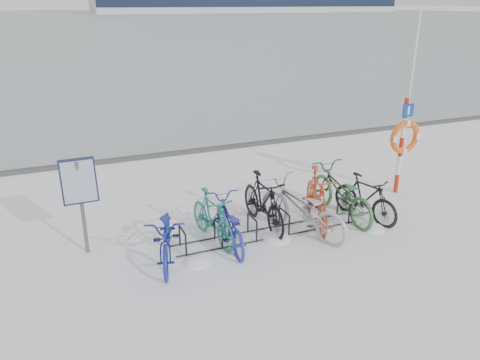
% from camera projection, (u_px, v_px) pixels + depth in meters
% --- Properties ---
extents(ground, '(900.00, 900.00, 0.00)m').
position_uv_depth(ground, '(268.00, 234.00, 9.58)').
color(ground, white).
rests_on(ground, ground).
extents(ice_sheet, '(400.00, 298.00, 0.02)m').
position_uv_depth(ice_sheet, '(50.00, 17.00, 143.51)').
color(ice_sheet, '#94A0A8').
rests_on(ice_sheet, ground).
extents(quay_edge, '(400.00, 0.25, 0.10)m').
position_uv_depth(quay_edge, '(187.00, 152.00, 14.66)').
color(quay_edge, '#3F3F42').
rests_on(quay_edge, ground).
extents(bike_rack, '(4.00, 0.48, 0.46)m').
position_uv_depth(bike_rack, '(268.00, 226.00, 9.51)').
color(bike_rack, black).
rests_on(bike_rack, ground).
extents(info_board, '(0.63, 0.25, 1.87)m').
position_uv_depth(info_board, '(79.00, 187.00, 8.38)').
color(info_board, '#595B5E').
rests_on(info_board, ground).
extents(lifebuoy_station, '(0.82, 0.23, 4.28)m').
position_uv_depth(lifebuoy_station, '(404.00, 137.00, 11.12)').
color(lifebuoy_station, '#AB230D').
rests_on(lifebuoy_station, ground).
extents(bike_0, '(1.16, 2.05, 1.02)m').
position_uv_depth(bike_0, '(167.00, 234.00, 8.47)').
color(bike_0, navy).
rests_on(bike_0, ground).
extents(bike_1, '(0.73, 1.78, 1.04)m').
position_uv_depth(bike_1, '(212.00, 216.00, 9.17)').
color(bike_1, '#20746A').
rests_on(bike_1, ground).
extents(bike_2, '(0.82, 1.91, 0.97)m').
position_uv_depth(bike_2, '(229.00, 222.00, 9.01)').
color(bike_2, '#252D95').
rests_on(bike_2, ground).
extents(bike_3, '(0.55, 1.94, 1.17)m').
position_uv_depth(bike_3, '(263.00, 200.00, 9.73)').
color(bike_3, black).
rests_on(bike_3, ground).
extents(bike_4, '(1.53, 2.33, 1.16)m').
position_uv_depth(bike_4, '(302.00, 207.00, 9.42)').
color(bike_4, '#ACADB4').
rests_on(bike_4, ground).
extents(bike_5, '(1.20, 2.08, 1.21)m').
position_uv_depth(bike_5, '(317.00, 197.00, 9.85)').
color(bike_5, '#B54122').
rests_on(bike_5, ground).
extents(bike_6, '(0.82, 2.21, 1.15)m').
position_uv_depth(bike_6, '(341.00, 191.00, 10.20)').
color(bike_6, '#34693E').
rests_on(bike_6, ground).
extents(bike_7, '(0.91, 1.75, 1.01)m').
position_uv_depth(bike_7, '(365.00, 197.00, 10.11)').
color(bike_7, black).
rests_on(bike_7, ground).
extents(snow_drifts, '(4.91, 1.94, 0.20)m').
position_uv_depth(snow_drifts, '(294.00, 229.00, 9.80)').
color(snow_drifts, white).
rests_on(snow_drifts, ground).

